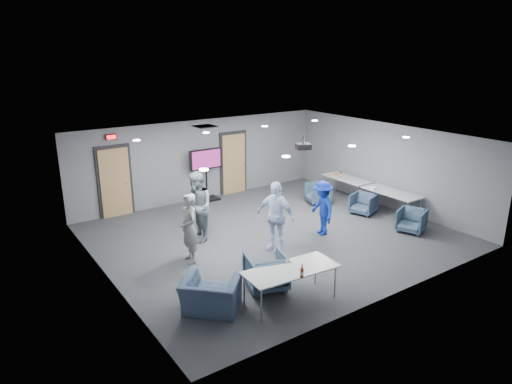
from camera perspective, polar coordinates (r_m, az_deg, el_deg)
floor at (r=12.64m, az=2.07°, el=-5.39°), size 9.00×9.00×0.00m
ceiling at (r=11.86m, az=2.21°, el=6.73°), size 9.00×9.00×0.00m
wall_back at (r=15.46m, az=-6.73°, el=4.01°), size 9.00×0.02×2.70m
wall_front at (r=9.46m, az=16.76°, el=-5.34°), size 9.00×0.02×2.70m
wall_left at (r=10.29m, az=-18.48°, el=-3.65°), size 0.02×8.00×2.70m
wall_right at (r=15.21m, az=15.92°, el=3.23°), size 0.02×8.00×2.70m
door_left at (r=14.39m, az=-17.20°, el=1.18°), size 1.06×0.17×2.24m
door_right at (r=16.07m, az=-2.83°, el=3.58°), size 1.06×0.17×2.24m
exit_sign at (r=14.07m, az=-17.67°, el=6.58°), size 0.32×0.08×0.16m
hvac_diffuser at (r=13.94m, az=-6.41°, el=8.16°), size 0.60×0.60×0.03m
downlights at (r=11.86m, az=2.21°, el=6.66°), size 6.18×3.78×0.02m
person_a at (r=10.92m, az=-8.34°, el=-4.53°), size 0.49×0.67×1.69m
person_b at (r=12.05m, az=-7.36°, el=-1.87°), size 0.79×0.98×1.89m
person_c at (r=11.44m, az=2.43°, el=-3.02°), size 0.81×1.15×1.80m
person_d at (r=12.57m, az=8.28°, el=-1.99°), size 0.80×1.10×1.52m
chair_right_a at (r=15.28m, az=7.74°, el=-0.14°), size 0.93×0.91×0.67m
chair_right_b at (r=14.52m, az=13.28°, el=-1.45°), size 0.88×0.87×0.64m
chair_right_c at (r=13.46m, az=18.85°, el=-3.40°), size 0.92×0.91×0.66m
chair_front_a at (r=9.82m, az=1.28°, el=-9.90°), size 1.03×1.05×0.77m
chair_front_b at (r=9.08m, az=-5.64°, el=-12.64°), size 1.43×1.43×0.70m
table_right_a at (r=15.77m, az=11.27°, el=1.56°), size 0.73×1.76×0.73m
table_right_b at (r=14.57m, az=16.57°, el=-0.13°), size 0.78×1.86×0.73m
table_front_left at (r=9.21m, az=4.38°, el=-9.77°), size 1.98×0.93×0.73m
bottle_front at (r=8.84m, az=5.75°, el=-10.00°), size 0.07×0.07×0.28m
bottle_right at (r=15.83m, az=10.53°, el=2.14°), size 0.06×0.06×0.22m
snack_box at (r=16.05m, az=9.88°, el=2.15°), size 0.20×0.17×0.04m
wrapper at (r=14.70m, az=14.42°, el=0.49°), size 0.27×0.21×0.06m
tv_stand at (r=15.33m, az=-6.24°, el=2.57°), size 1.15×0.55×1.77m
projector at (r=12.39m, az=5.93°, el=5.71°), size 0.47×0.44×0.37m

